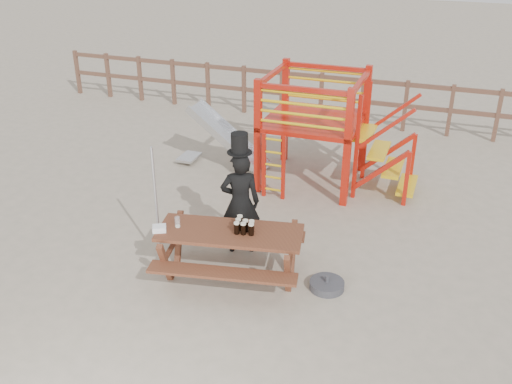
{
  "coord_description": "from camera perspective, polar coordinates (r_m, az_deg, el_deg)",
  "views": [
    {
      "loc": [
        2.62,
        -6.09,
        4.64
      ],
      "look_at": [
        0.1,
        0.8,
        1.02
      ],
      "focal_mm": 40.0,
      "sensor_mm": 36.0,
      "label": 1
    }
  ],
  "objects": [
    {
      "name": "ground",
      "position": [
        8.09,
        -2.62,
        -8.74
      ],
      "size": [
        60.0,
        60.0,
        0.0
      ],
      "primitive_type": "plane",
      "color": "tan",
      "rests_on": "ground"
    },
    {
      "name": "back_fence",
      "position": [
        13.91,
        8.57,
        9.67
      ],
      "size": [
        15.09,
        0.09,
        1.2
      ],
      "color": "brown",
      "rests_on": "ground"
    },
    {
      "name": "playground_fort",
      "position": [
        10.61,
        5.36,
        6.5
      ],
      "size": [
        4.71,
        1.84,
        2.1
      ],
      "color": "#B3190B",
      "rests_on": "ground"
    },
    {
      "name": "picnic_table",
      "position": [
        7.87,
        -2.59,
        -5.69
      ],
      "size": [
        2.18,
        1.7,
        0.76
      ],
      "rotation": [
        0.0,
        0.0,
        0.19
      ],
      "color": "brown",
      "rests_on": "ground"
    },
    {
      "name": "man_with_hat",
      "position": [
        8.34,
        -1.58,
        -0.82
      ],
      "size": [
        0.69,
        0.58,
        1.88
      ],
      "rotation": [
        0.0,
        0.0,
        3.55
      ],
      "color": "black",
      "rests_on": "ground"
    },
    {
      "name": "metal_pole",
      "position": [
        8.11,
        -9.93,
        -1.53
      ],
      "size": [
        0.04,
        0.04,
        1.82
      ],
      "primitive_type": "cylinder",
      "color": "#B2B2B7",
      "rests_on": "ground"
    },
    {
      "name": "parasol_base",
      "position": [
        7.94,
        7.1,
        -9.21
      ],
      "size": [
        0.48,
        0.48,
        0.2
      ],
      "color": "#38383D",
      "rests_on": "ground"
    },
    {
      "name": "paper_bag",
      "position": [
        7.8,
        -9.64,
        -3.62
      ],
      "size": [
        0.22,
        0.21,
        0.08
      ],
      "primitive_type": "cube",
      "rotation": [
        0.0,
        0.0,
        0.48
      ],
      "color": "white",
      "rests_on": "picnic_table"
    },
    {
      "name": "stout_pints",
      "position": [
        7.66,
        -1.23,
        -3.43
      ],
      "size": [
        0.3,
        0.27,
        0.17
      ],
      "color": "black",
      "rests_on": "picnic_table"
    },
    {
      "name": "empty_glasses",
      "position": [
        7.86,
        -7.86,
        -3.03
      ],
      "size": [
        0.07,
        0.07,
        0.15
      ],
      "color": "silver",
      "rests_on": "picnic_table"
    }
  ]
}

